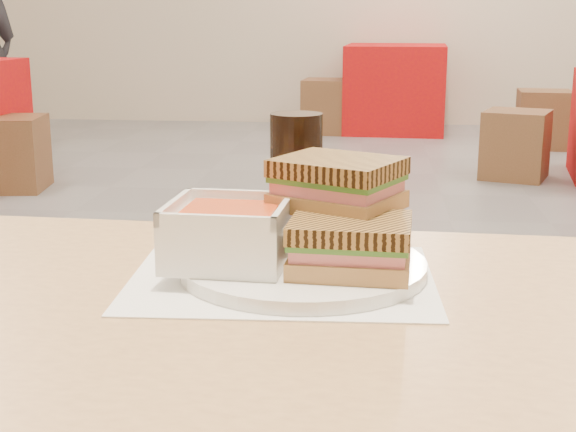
# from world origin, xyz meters

# --- Properties ---
(main_table) EXTENTS (1.23, 0.75, 0.75)m
(main_table) POSITION_xyz_m (0.02, -2.13, 0.64)
(main_table) COLOR tan
(main_table) RESTS_ON ground
(tray_liner) EXTENTS (0.34, 0.27, 0.00)m
(tray_liner) POSITION_xyz_m (0.00, -2.01, 0.75)
(tray_liner) COLOR white
(tray_liner) RESTS_ON main_table
(plate) EXTENTS (0.27, 0.27, 0.01)m
(plate) POSITION_xyz_m (0.03, -1.99, 0.76)
(plate) COLOR white
(plate) RESTS_ON tray_liner
(soup_bowl) EXTENTS (0.13, 0.13, 0.07)m
(soup_bowl) POSITION_xyz_m (-0.05, -2.00, 0.80)
(soup_bowl) COLOR white
(soup_bowl) RESTS_ON plate
(panini_lower) EXTENTS (0.13, 0.11, 0.06)m
(panini_lower) POSITION_xyz_m (0.08, -2.02, 0.80)
(panini_lower) COLOR #A07244
(panini_lower) RESTS_ON plate
(panini_upper) EXTENTS (0.16, 0.15, 0.06)m
(panini_upper) POSITION_xyz_m (0.06, -1.95, 0.85)
(panini_upper) COLOR #A07244
(panini_upper) RESTS_ON panini_lower
(cola_glass) EXTENTS (0.07, 0.07, 0.15)m
(cola_glass) POSITION_xyz_m (-0.00, -1.76, 0.83)
(cola_glass) COLOR black
(cola_glass) RESTS_ON main_table
(bg_table_2) EXTENTS (0.91, 0.91, 0.76)m
(bg_table_2) POSITION_xyz_m (0.27, 4.51, 0.38)
(bg_table_2) COLOR #B10F09
(bg_table_2) RESTS_ON ground
(bg_chair_0r) EXTENTS (0.44, 0.44, 0.44)m
(bg_chair_0r) POSITION_xyz_m (-2.06, 1.75, 0.22)
(bg_chair_0r) COLOR brown
(bg_chair_0r) RESTS_ON ground
(bg_chair_1l) EXTENTS (0.49, 0.49, 0.43)m
(bg_chair_1l) POSITION_xyz_m (1.00, 2.43, 0.22)
(bg_chair_1l) COLOR brown
(bg_chair_1l) RESTS_ON ground
(bg_chair_2l) EXTENTS (0.45, 0.45, 0.47)m
(bg_chair_2l) POSITION_xyz_m (-0.32, 4.34, 0.24)
(bg_chair_2l) COLOR brown
(bg_chair_2l) RESTS_ON ground
(bg_chair_2r) EXTENTS (0.43, 0.43, 0.45)m
(bg_chair_2r) POSITION_xyz_m (1.42, 3.70, 0.22)
(bg_chair_2r) COLOR brown
(bg_chair_2r) RESTS_ON ground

